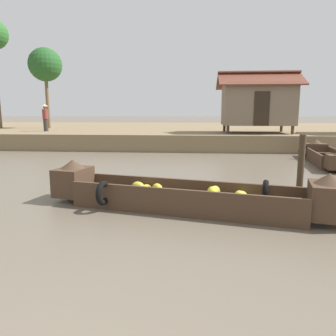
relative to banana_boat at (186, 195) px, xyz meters
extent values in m
plane|color=#665B4C|center=(-1.17, 4.15, -0.33)|extent=(300.00, 300.00, 0.00)
cube|color=#7F6B4C|center=(-1.17, 19.77, 0.12)|extent=(160.00, 20.00, 0.89)
cube|color=#473323|center=(-0.01, 0.00, -0.27)|extent=(4.95, 2.07, 0.12)
cube|color=#473323|center=(0.10, 0.46, 0.01)|extent=(4.74, 1.15, 0.44)
cube|color=#473323|center=(-0.11, -0.46, 0.01)|extent=(4.74, 1.15, 0.44)
cube|color=#473323|center=(2.67, -0.61, 0.11)|extent=(0.83, 1.00, 0.64)
cone|color=#473323|center=(2.67, -0.61, 0.53)|extent=(0.67, 0.67, 0.20)
cube|color=#473323|center=(-2.69, 0.61, 0.11)|extent=(0.83, 1.00, 0.64)
cone|color=#473323|center=(-2.69, 0.61, 0.53)|extent=(0.67, 0.67, 0.20)
cube|color=#473323|center=(-1.02, 0.23, 0.03)|extent=(0.40, 0.95, 0.05)
torus|color=black|center=(1.71, 0.22, 0.06)|extent=(0.23, 0.53, 0.52)
torus|color=black|center=(-1.72, -0.22, 0.06)|extent=(0.23, 0.53, 0.52)
ellipsoid|color=yellow|center=(1.17, -0.03, 0.02)|extent=(0.34, 0.37, 0.21)
ellipsoid|color=gold|center=(-1.08, 0.29, 0.08)|extent=(0.34, 0.28, 0.24)
ellipsoid|color=yellow|center=(1.16, -0.43, -0.02)|extent=(0.39, 0.40, 0.18)
ellipsoid|color=yellow|center=(0.39, -0.39, 0.02)|extent=(0.37, 0.29, 0.19)
ellipsoid|color=yellow|center=(-0.62, 0.10, 0.08)|extent=(0.36, 0.38, 0.27)
ellipsoid|color=gold|center=(0.61, -0.02, 0.07)|extent=(0.33, 0.35, 0.28)
ellipsoid|color=yellow|center=(-1.03, 0.38, 0.00)|extent=(0.36, 0.30, 0.20)
ellipsoid|color=gold|center=(1.11, -0.10, 0.02)|extent=(0.27, 0.34, 0.25)
ellipsoid|color=yellow|center=(-0.94, 0.52, -0.02)|extent=(0.35, 0.34, 0.22)
ellipsoid|color=yellow|center=(0.56, -0.11, 0.08)|extent=(0.26, 0.35, 0.28)
cube|color=#473323|center=(5.47, 6.79, -0.27)|extent=(1.59, 3.63, 0.12)
cube|color=#473323|center=(4.96, 6.86, -0.01)|extent=(0.57, 3.48, 0.40)
cube|color=#473323|center=(5.76, 8.84, 0.04)|extent=(1.02, 0.77, 0.50)
cone|color=#473323|center=(5.76, 8.84, 0.39)|extent=(0.63, 0.63, 0.20)
cube|color=#473323|center=(5.57, 7.53, 0.01)|extent=(1.02, 0.34, 0.05)
torus|color=black|center=(5.00, 8.04, 0.03)|extent=(0.53, 0.19, 0.52)
cylinder|color=#4C3826|center=(1.91, 11.16, 0.78)|extent=(0.16, 0.16, 0.45)
cylinder|color=#4C3826|center=(5.33, 11.16, 0.78)|extent=(0.16, 0.16, 0.45)
cylinder|color=#4C3826|center=(1.91, 13.49, 0.78)|extent=(0.16, 0.16, 0.45)
cylinder|color=#4C3826|center=(5.33, 13.49, 0.78)|extent=(0.16, 0.16, 0.45)
cube|color=#7A6B56|center=(3.62, 12.32, 2.15)|extent=(3.82, 2.73, 2.28)
cube|color=#2D2319|center=(3.62, 10.94, 1.91)|extent=(0.80, 0.04, 1.80)
cube|color=brown|center=(3.62, 11.64, 3.54)|extent=(4.52, 1.85, 0.90)
cube|color=brown|center=(3.62, 13.01, 3.54)|extent=(4.52, 1.85, 0.90)
cylinder|color=brown|center=(-10.76, 16.59, 2.64)|extent=(0.24, 0.24, 4.15)
sphere|color=#235623|center=(-10.76, 16.59, 5.12)|extent=(2.37, 2.37, 2.37)
cylinder|color=#332D28|center=(-9.15, 12.74, 0.94)|extent=(0.28, 0.28, 0.75)
cylinder|color=brown|center=(-9.15, 12.74, 1.61)|extent=(0.34, 0.34, 0.60)
sphere|color=#9E7556|center=(-9.15, 12.74, 2.03)|extent=(0.22, 0.22, 0.22)
cone|color=tan|center=(-9.15, 12.74, 2.15)|extent=(0.44, 0.44, 0.14)
cylinder|color=#423323|center=(2.50, 0.51, 0.47)|extent=(0.14, 0.14, 1.60)
camera|label=1|loc=(0.21, -6.63, 1.74)|focal=34.34mm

